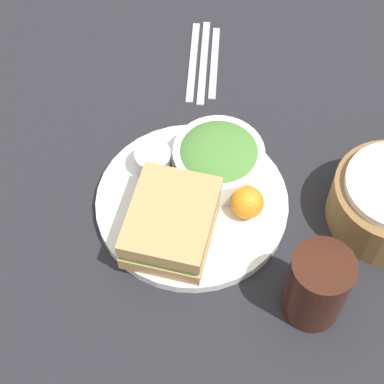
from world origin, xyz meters
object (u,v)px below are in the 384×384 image
object	(u,v)px
salad_bowl	(219,158)
knife	(204,61)
drink_glass	(317,286)
plate	(192,203)
sandwich	(171,222)
dressing_cup	(153,161)
spoon	(214,62)
fork	(193,61)

from	to	relation	value
salad_bowl	knife	xyz separation A→B (m)	(-0.23, -0.05, -0.04)
knife	drink_glass	bearing A→B (deg)	-158.97
plate	sandwich	xyz separation A→B (m)	(0.06, -0.02, 0.04)
salad_bowl	dressing_cup	xyz separation A→B (m)	(0.01, -0.09, -0.01)
sandwich	knife	distance (m)	0.35
sandwich	knife	world-z (taller)	sandwich
plate	knife	size ratio (longest dim) A/B	1.43
spoon	dressing_cup	bearing A→B (deg)	161.77
knife	sandwich	bearing A→B (deg)	176.01
salad_bowl	fork	distance (m)	0.24
spoon	fork	bearing A→B (deg)	90.00
plate	salad_bowl	bearing A→B (deg)	153.32
dressing_cup	knife	world-z (taller)	dressing_cup
sandwich	fork	distance (m)	0.35
dressing_cup	drink_glass	distance (m)	0.30
sandwich	fork	xyz separation A→B (m)	(-0.34, -0.02, -0.04)
spoon	salad_bowl	bearing A→B (deg)	-175.94
salad_bowl	knife	bearing A→B (deg)	-166.82
plate	dressing_cup	world-z (taller)	dressing_cup
drink_glass	fork	xyz separation A→B (m)	(-0.41, -0.22, -0.06)
plate	spoon	distance (m)	0.29
dressing_cup	spoon	bearing A→B (deg)	166.45
dressing_cup	sandwich	bearing A→B (deg)	23.29
spoon	drink_glass	bearing A→B (deg)	-161.09
plate	sandwich	distance (m)	0.07
sandwich	spoon	world-z (taller)	sandwich
dressing_cup	plate	bearing A→B (deg)	54.55
plate	salad_bowl	size ratio (longest dim) A/B	2.09
sandwich	dressing_cup	world-z (taller)	sandwich
salad_bowl	fork	xyz separation A→B (m)	(-0.23, -0.07, -0.04)
sandwich	spoon	size ratio (longest dim) A/B	0.90
dressing_cup	spoon	world-z (taller)	dressing_cup
salad_bowl	dressing_cup	world-z (taller)	salad_bowl
plate	fork	size ratio (longest dim) A/B	1.51
sandwich	salad_bowl	xyz separation A→B (m)	(-0.12, 0.05, -0.00)
drink_glass	sandwich	bearing A→B (deg)	-110.06
plate	knife	distance (m)	0.29
plate	dressing_cup	distance (m)	0.08
sandwich	salad_bowl	bearing A→B (deg)	157.34
plate	fork	bearing A→B (deg)	-171.72
salad_bowl	dressing_cup	bearing A→B (deg)	-81.70
fork	plate	bearing A→B (deg)	-176.40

